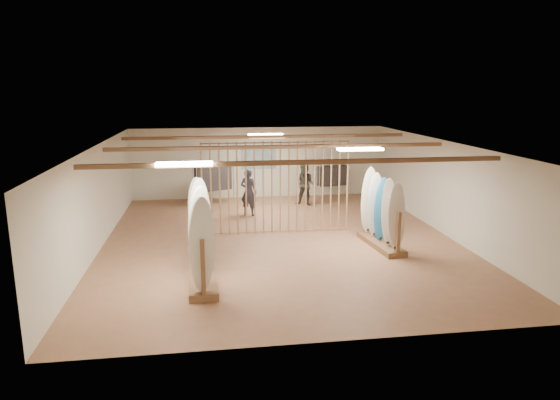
{
  "coord_description": "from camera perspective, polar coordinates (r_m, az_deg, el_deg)",
  "views": [
    {
      "loc": [
        -1.99,
        -13.73,
        4.32
      ],
      "look_at": [
        0.0,
        0.0,
        1.2
      ],
      "focal_mm": 32.0,
      "sensor_mm": 36.0,
      "label": 1
    }
  ],
  "objects": [
    {
      "name": "shopper_a",
      "position": [
        17.16,
        -3.61,
        1.26
      ],
      "size": [
        0.82,
        0.74,
        1.86
      ],
      "primitive_type": "imported",
      "rotation": [
        0.0,
        0.0,
        2.6
      ],
      "color": "#2B2A32",
      "rests_on": "floor"
    },
    {
      "name": "clothing_rack_a",
      "position": [
        18.8,
        -7.64,
        2.46
      ],
      "size": [
        1.4,
        0.87,
        1.57
      ],
      "rotation": [
        0.0,
        0.0,
        0.4
      ],
      "color": "silver",
      "rests_on": "floor"
    },
    {
      "name": "clothing_rack_b",
      "position": [
        20.04,
        6.03,
        2.78
      ],
      "size": [
        1.27,
        0.55,
        1.38
      ],
      "rotation": [
        0.0,
        0.0,
        0.19
      ],
      "color": "silver",
      "rests_on": "floor"
    },
    {
      "name": "wall_left",
      "position": [
        14.35,
        -20.16,
        0.15
      ],
      "size": [
        0.0,
        12.0,
        12.0
      ],
      "primitive_type": "plane",
      "rotation": [
        1.57,
        0.0,
        1.57
      ],
      "color": "silver",
      "rests_on": "ground"
    },
    {
      "name": "bamboo_partition",
      "position": [
        14.95,
        -0.44,
        1.41
      ],
      "size": [
        4.45,
        0.05,
        2.78
      ],
      "color": "#AD8154",
      "rests_on": "ground"
    },
    {
      "name": "ceiling_slats",
      "position": [
        13.96,
        0.0,
        6.1
      ],
      "size": [
        9.5,
        6.12,
        0.1
      ],
      "primitive_type": "cube",
      "color": "brown",
      "rests_on": "ground"
    },
    {
      "name": "floor",
      "position": [
        14.53,
        0.0,
        -4.62
      ],
      "size": [
        12.0,
        12.0,
        0.0
      ],
      "primitive_type": "plane",
      "color": "#A57150",
      "rests_on": "ground"
    },
    {
      "name": "rack_right",
      "position": [
        14.09,
        11.52,
        -2.52
      ],
      "size": [
        0.77,
        2.17,
        2.02
      ],
      "rotation": [
        0.0,
        0.0,
        0.1
      ],
      "color": "brown",
      "rests_on": "floor"
    },
    {
      "name": "light_panels",
      "position": [
        13.96,
        0.0,
        6.18
      ],
      "size": [
        1.2,
        0.35,
        0.06
      ],
      "primitive_type": "cube",
      "color": "white",
      "rests_on": "ground"
    },
    {
      "name": "wall_back",
      "position": [
        20.04,
        -2.47,
        4.29
      ],
      "size": [
        12.0,
        0.0,
        12.0
      ],
      "primitive_type": "plane",
      "rotation": [
        1.57,
        0.0,
        0.0
      ],
      "color": "silver",
      "rests_on": "ground"
    },
    {
      "name": "rack_left",
      "position": [
        11.62,
        -9.03,
        -5.33
      ],
      "size": [
        0.72,
        2.78,
        2.22
      ],
      "rotation": [
        0.0,
        0.0,
        0.04
      ],
      "color": "brown",
      "rests_on": "floor"
    },
    {
      "name": "wall_right",
      "position": [
        15.68,
        18.4,
        1.29
      ],
      "size": [
        0.0,
        12.0,
        12.0
      ],
      "primitive_type": "plane",
      "rotation": [
        1.57,
        0.0,
        -1.57
      ],
      "color": "silver",
      "rests_on": "ground"
    },
    {
      "name": "shopper_b",
      "position": [
        18.62,
        2.89,
        2.09
      ],
      "size": [
        1.09,
        1.01,
        1.8
      ],
      "primitive_type": "imported",
      "rotation": [
        0.0,
        0.0,
        -0.5
      ],
      "color": "#353329",
      "rests_on": "floor"
    },
    {
      "name": "poster",
      "position": [
        19.99,
        -2.47,
        4.85
      ],
      "size": [
        1.4,
        0.03,
        0.9
      ],
      "primitive_type": "cube",
      "color": "teal",
      "rests_on": "ground"
    },
    {
      "name": "ceiling",
      "position": [
        13.96,
        0.0,
        6.42
      ],
      "size": [
        12.0,
        12.0,
        0.0
      ],
      "primitive_type": "plane",
      "rotation": [
        3.14,
        0.0,
        0.0
      ],
      "color": "#989590",
      "rests_on": "ground"
    },
    {
      "name": "wall_front",
      "position": [
        8.5,
        5.87,
        -7.5
      ],
      "size": [
        12.0,
        0.0,
        12.0
      ],
      "primitive_type": "plane",
      "rotation": [
        -1.57,
        0.0,
        0.0
      ],
      "color": "silver",
      "rests_on": "ground"
    }
  ]
}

